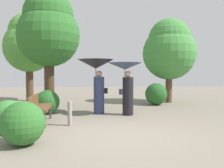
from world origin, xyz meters
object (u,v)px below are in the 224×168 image
object	(u,v)px
park_bench	(39,106)
tree_near_right	(169,49)
person_right	(126,77)
tree_near_left	(29,43)
person_left	(97,72)
tree_mid_left	(49,30)
path_marker_post	(70,114)

from	to	relation	value
park_bench	tree_near_right	xyz separation A→B (m)	(5.38, 4.62, 2.20)
person_right	tree_near_left	size ratio (longest dim) A/B	0.39
person_left	tree_mid_left	distance (m)	2.81
person_left	park_bench	world-z (taller)	person_left
tree_mid_left	path_marker_post	xyz separation A→B (m)	(1.17, -3.01, -2.90)
person_left	park_bench	distance (m)	2.52
person_right	path_marker_post	bearing A→B (deg)	124.60
tree_near_right	path_marker_post	xyz separation A→B (m)	(-4.42, -5.01, -2.37)
park_bench	path_marker_post	distance (m)	1.04
path_marker_post	tree_mid_left	bearing A→B (deg)	111.27
person_right	path_marker_post	xyz separation A→B (m)	(-1.80, -1.57, -1.01)
person_right	tree_mid_left	size ratio (longest dim) A/B	0.39
tree_near_right	tree_mid_left	distance (m)	5.96
person_right	park_bench	distance (m)	3.11
tree_near_left	tree_near_right	xyz separation A→B (m)	(7.29, -1.20, -0.41)
person_left	person_right	size ratio (longest dim) A/B	1.07
tree_near_right	tree_near_left	bearing A→B (deg)	170.66
path_marker_post	park_bench	bearing A→B (deg)	157.92
person_left	tree_near_left	world-z (taller)	tree_near_left
person_right	tree_near_left	distance (m)	6.81
tree_mid_left	path_marker_post	bearing A→B (deg)	-68.73
person_left	tree_mid_left	world-z (taller)	tree_mid_left
tree_near_left	tree_mid_left	world-z (taller)	tree_mid_left
park_bench	tree_mid_left	world-z (taller)	tree_mid_left
tree_mid_left	path_marker_post	world-z (taller)	tree_mid_left
park_bench	person_right	bearing A→B (deg)	-71.50
tree_mid_left	path_marker_post	size ratio (longest dim) A/B	7.01
tree_near_left	park_bench	bearing A→B (deg)	-71.76
person_right	path_marker_post	size ratio (longest dim) A/B	2.71
person_left	person_right	bearing A→B (deg)	-115.70
tree_near_left	path_marker_post	size ratio (longest dim) A/B	6.88
park_bench	tree_near_left	world-z (taller)	tree_near_left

